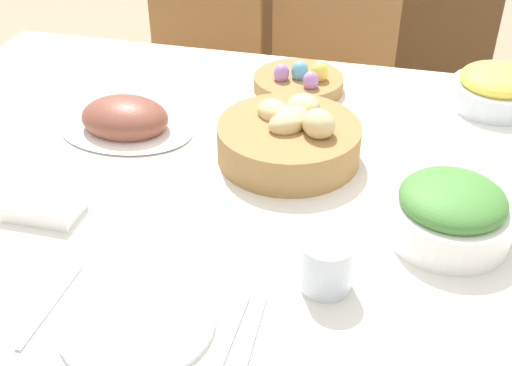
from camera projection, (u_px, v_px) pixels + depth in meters
name	position (u px, v px, depth m)	size (l,w,h in m)	color
dining_table	(257.00, 311.00, 1.48)	(1.71, 1.15, 0.76)	silver
chair_far_left	(192.00, 77.00, 2.21)	(0.46, 0.46, 0.95)	olive
chair_far_center	(323.00, 92.00, 2.12)	(0.45, 0.45, 0.95)	olive
sideboard	(357.00, 9.00, 2.93)	(1.21, 0.44, 0.90)	brown
bread_basket	(290.00, 138.00, 1.29)	(0.29, 0.29, 0.13)	#9E7542
egg_basket	(299.00, 81.00, 1.55)	(0.22, 0.22, 0.08)	#9E7542
ham_platter	(125.00, 120.00, 1.38)	(0.30, 0.21, 0.09)	white
pineapple_bowl	(496.00, 88.00, 1.47)	(0.20, 0.20, 0.10)	silver
green_salad_bowl	(450.00, 212.00, 1.08)	(0.21, 0.21, 0.11)	white
dinner_plate	(138.00, 320.00, 0.94)	(0.23, 0.23, 0.01)	white
fork	(51.00, 305.00, 0.97)	(0.01, 0.18, 0.00)	silver
knife	(230.00, 339.00, 0.91)	(0.01, 0.18, 0.00)	silver
spoon	(250.00, 343.00, 0.90)	(0.01, 0.18, 0.00)	silver
drinking_cup	(326.00, 264.00, 0.98)	(0.08, 0.08, 0.09)	silver
butter_dish	(44.00, 207.00, 1.15)	(0.13, 0.08, 0.03)	white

